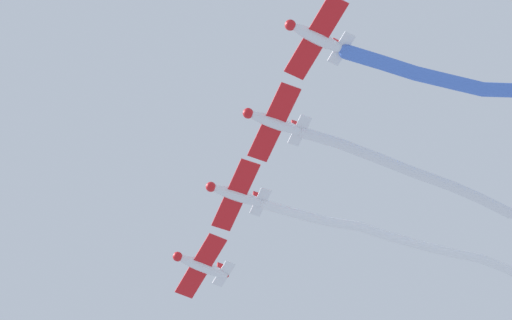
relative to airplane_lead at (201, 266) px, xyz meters
name	(u,v)px	position (x,y,z in m)	size (l,w,h in m)	color
airplane_lead	(201,266)	(0.00, 0.00, 0.00)	(5.79, 4.53, 1.48)	white
airplane_left_wing	(236,195)	(-5.44, 3.38, 0.30)	(5.62, 4.67, 1.48)	white
smoke_trail_left_wing	(418,245)	(-12.97, -8.89, 2.21)	(12.69, 22.07, 4.91)	white
airplane_right_wing	(274,122)	(-10.90, 6.77, 0.00)	(5.64, 4.65, 1.48)	white
smoke_trail_right_wing	(426,177)	(-16.89, -2.34, -0.33)	(10.22, 15.38, 1.33)	white
airplane_slot	(316,37)	(-16.36, 10.16, 0.30)	(5.81, 4.53, 1.48)	white
smoke_trail_slot	(470,81)	(-22.60, 1.44, 1.36)	(12.10, 14.24, 3.31)	#4C75DB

